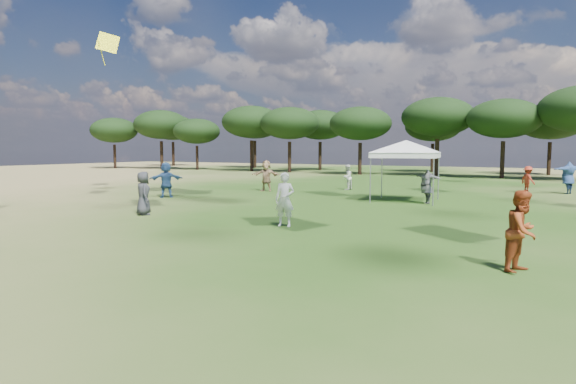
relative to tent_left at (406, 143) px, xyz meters
The scene contains 3 objects.
tree_line 26.07m from the tent_left, 74.06° to the left, with size 108.78×17.63×7.77m.
tent_left is the anchor object (origin of this frame).
festival_crowd 2.98m from the tent_left, 22.23° to the right, with size 29.54×22.12×1.88m.
Camera 1 is at (1.82, -0.70, 2.57)m, focal length 30.00 mm.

